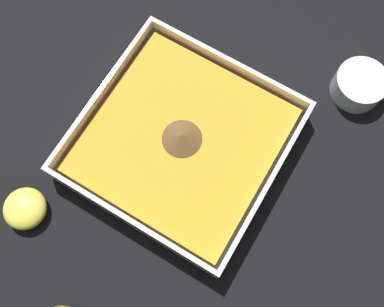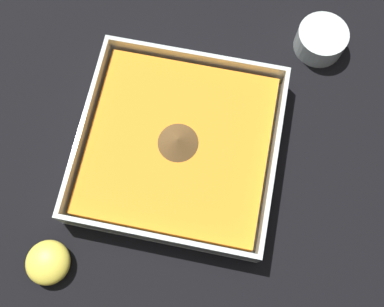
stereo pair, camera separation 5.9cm
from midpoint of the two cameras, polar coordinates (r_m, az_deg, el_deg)
name	(u,v)px [view 1 (the left image)]	position (r m, az deg, el deg)	size (l,w,h in m)	color
ground_plane	(203,173)	(0.61, 4.16, -2.91)	(4.00, 4.00, 0.00)	black
square_dish	(182,142)	(0.60, 1.53, 0.96)	(0.26, 0.26, 0.05)	silver
spice_bowl	(359,86)	(0.69, 22.74, 7.59)	(0.07, 0.07, 0.04)	silver
lemon_half	(25,209)	(0.61, -17.92, -7.13)	(0.06, 0.06, 0.03)	#EFDB4C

